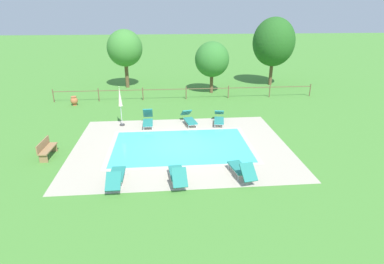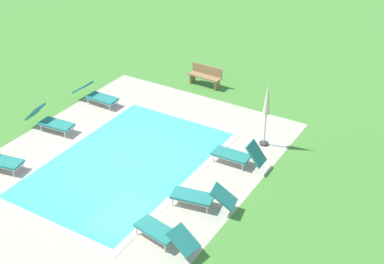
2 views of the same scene
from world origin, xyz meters
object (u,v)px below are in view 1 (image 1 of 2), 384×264
object	(u,v)px
sun_lounger_south_end	(241,169)
wooden_bench_lawn_side	(46,148)
sun_lounger_north_near_steps	(148,120)
sun_lounger_north_far	(219,118)
sun_lounger_north_mid	(189,119)
terracotta_urn_near_fence	(74,101)
tree_west_mid	(274,42)
patio_umbrella_closed_row_west	(120,100)
tree_centre	(212,59)
sun_lounger_north_end	(177,174)
tree_far_west	(125,48)
sun_lounger_south_mid	(116,176)

from	to	relation	value
sun_lounger_south_end	wooden_bench_lawn_side	bearing A→B (deg)	162.87
sun_lounger_south_end	wooden_bench_lawn_side	size ratio (longest dim) A/B	1.34
sun_lounger_north_near_steps	sun_lounger_north_far	distance (m)	4.55
sun_lounger_south_end	sun_lounger_north_near_steps	bearing A→B (deg)	122.28
sun_lounger_north_mid	sun_lounger_south_end	world-z (taller)	sun_lounger_south_end
sun_lounger_south_end	terracotta_urn_near_fence	xyz separation A→B (m)	(-10.16, 11.93, 0.00)
sun_lounger_north_mid	tree_west_mid	xyz separation A→B (m)	(8.79, 10.49, 3.66)
patio_umbrella_closed_row_west	wooden_bench_lawn_side	xyz separation A→B (m)	(-3.20, -4.27, -1.22)
sun_lounger_north_mid	sun_lounger_north_far	bearing A→B (deg)	-1.90
patio_umbrella_closed_row_west	tree_centre	size ratio (longest dim) A/B	0.58
sun_lounger_north_mid	patio_umbrella_closed_row_west	world-z (taller)	patio_umbrella_closed_row_west
tree_west_mid	sun_lounger_north_end	bearing A→B (deg)	-119.14
sun_lounger_north_mid	terracotta_urn_near_fence	size ratio (longest dim) A/B	2.93
terracotta_urn_near_fence	tree_far_west	bearing A→B (deg)	58.71
sun_lounger_north_near_steps	sun_lounger_north_far	world-z (taller)	sun_lounger_north_near_steps
sun_lounger_north_end	terracotta_urn_near_fence	bearing A→B (deg)	121.16
sun_lounger_north_mid	tree_far_west	distance (m)	12.18
sun_lounger_north_near_steps	tree_far_west	xyz separation A→B (m)	(-2.35, 10.73, 3.19)
sun_lounger_north_mid	sun_lounger_north_end	xyz separation A→B (m)	(-1.07, -7.19, 0.01)
patio_umbrella_closed_row_west	tree_centre	distance (m)	10.48
sun_lounger_south_end	patio_umbrella_closed_row_west	size ratio (longest dim) A/B	0.80
sun_lounger_north_far	patio_umbrella_closed_row_west	size ratio (longest dim) A/B	0.84
tree_far_west	tree_centre	size ratio (longest dim) A/B	1.20
sun_lounger_south_mid	sun_lounger_north_near_steps	bearing A→B (deg)	81.57
sun_lounger_north_end	tree_far_west	bearing A→B (deg)	102.31
sun_lounger_north_near_steps	sun_lounger_south_end	bearing A→B (deg)	-57.72
terracotta_urn_near_fence	sun_lounger_north_mid	bearing A→B (deg)	-30.50
sun_lounger_south_mid	tree_far_west	bearing A→B (deg)	94.23
patio_umbrella_closed_row_west	sun_lounger_north_mid	bearing A→B (deg)	-1.84
tree_west_mid	terracotta_urn_near_fence	bearing A→B (deg)	-162.18
sun_lounger_north_far	sun_lounger_south_end	bearing A→B (deg)	-91.64
sun_lounger_north_mid	sun_lounger_north_end	distance (m)	7.27
sun_lounger_north_mid	sun_lounger_north_far	distance (m)	1.94
tree_far_west	tree_centre	xyz separation A→B (m)	(7.59, -2.70, -0.70)
sun_lounger_north_near_steps	sun_lounger_south_end	size ratio (longest dim) A/B	0.91
wooden_bench_lawn_side	sun_lounger_north_far	bearing A→B (deg)	23.42
tree_centre	sun_lounger_north_near_steps	bearing A→B (deg)	-123.10
terracotta_urn_near_fence	tree_west_mid	bearing A→B (deg)	17.82
sun_lounger_north_end	tree_centre	world-z (taller)	tree_centre
tree_far_west	tree_centre	distance (m)	8.08
terracotta_urn_near_fence	sun_lounger_south_end	bearing A→B (deg)	-49.58
sun_lounger_south_end	tree_far_west	bearing A→B (deg)	110.85
sun_lounger_north_near_steps	sun_lounger_north_far	xyz separation A→B (m)	(4.55, 0.01, -0.03)
sun_lounger_north_mid	wooden_bench_lawn_side	bearing A→B (deg)	-150.99
wooden_bench_lawn_side	tree_centre	size ratio (longest dim) A/B	0.35
sun_lounger_north_near_steps	patio_umbrella_closed_row_west	world-z (taller)	patio_umbrella_closed_row_west
sun_lounger_north_mid	sun_lounger_south_end	bearing A→B (deg)	-75.97
sun_lounger_north_near_steps	sun_lounger_north_mid	bearing A→B (deg)	1.73
terracotta_urn_near_fence	tree_far_west	world-z (taller)	tree_far_west
sun_lounger_north_far	terracotta_urn_near_fence	distance (m)	11.52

